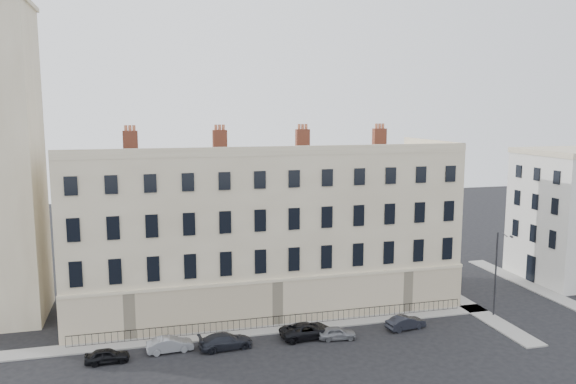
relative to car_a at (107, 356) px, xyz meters
The scene contains 14 objects.
ground 20.25m from the car_a, ahead, with size 160.00×160.00×0.00m, color black.
terrace 18.70m from the car_a, 35.20° to the left, with size 36.22×12.22×17.00m.
adjacent_building 50.39m from the car_a, 10.42° to the left, with size 10.00×10.00×14.00m, color silver.
pavement_terrace 10.61m from the car_a, 16.67° to the left, with size 48.00×2.00×0.12m, color gray.
pavement_east_return 33.70m from the car_a, 10.32° to the left, with size 2.00×24.00×0.12m, color gray.
pavement_adjacent 43.90m from the car_a, 10.55° to the left, with size 2.00×20.00×0.12m, color gray.
railings 14.56m from the car_a, 13.66° to the left, with size 35.00×0.04×0.96m.
car_a is the anchor object (origin of this frame).
car_b 4.74m from the car_a, ahead, with size 1.26×3.60×1.19m, color gray.
car_c 8.99m from the car_a, ahead, with size 1.75×4.31×1.25m, color black.
car_d 15.88m from the car_a, ahead, with size 2.10×4.55×1.26m, color black.
car_e 18.20m from the car_a, ahead, with size 1.27×3.16×1.08m, color slate.
car_f 24.69m from the car_a, ahead, with size 1.23×3.54×1.17m, color black.
streetlamp 34.22m from the car_a, ahead, with size 0.71×1.64×7.90m.
Camera 1 is at (-17.13, -40.06, 18.87)m, focal length 35.00 mm.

